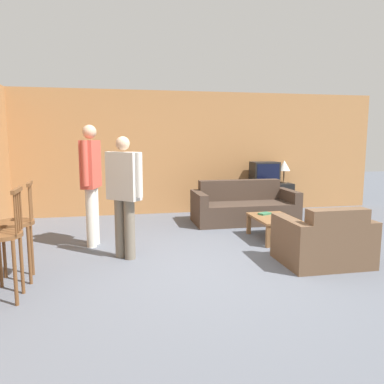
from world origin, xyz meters
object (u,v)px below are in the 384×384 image
Objects in this scene: armchair_near at (324,242)px; book_on_table at (265,214)px; couch_far at (244,208)px; tv_unit at (264,198)px; coffee_table at (274,220)px; person_by_counter at (124,191)px; bar_chair_mid at (17,229)px; bar_chair_near at (2,242)px; person_by_window at (91,178)px; tv at (265,173)px; table_lamp at (284,166)px.

book_on_table is (-0.21, 1.47, 0.10)m from armchair_near.
couch_far is 1.15m from tv_unit.
person_by_counter is at bearing -168.28° from coffee_table.
bar_chair_mid reaches higher than couch_far.
bar_chair_near is 1.69m from person_by_counter.
coffee_table is 0.50× the size of person_by_window.
armchair_near is 0.59× the size of person_by_window.
bar_chair_near is at bearing -155.42° from coffee_table.
armchair_near reaches higher than tv_unit.
bar_chair_near is at bearing -111.98° from person_by_window.
bar_chair_near reaches higher than coffee_table.
tv is 2.16m from book_on_table.
table_lamp is at bearing 61.62° from coffee_table.
couch_far is at bearing 94.14° from armchair_near.
bar_chair_near reaches higher than couch_far.
table_lamp is (0.46, 0.00, 0.68)m from tv_unit.
couch_far is 1.29m from tv.
armchair_near is at bearing -85.86° from couch_far.
bar_chair_near reaches higher than book_on_table.
person_by_window is at bearing 153.75° from armchair_near.
book_on_table is 2.83m from person_by_window.
person_by_counter is (0.46, -0.70, -0.11)m from person_by_window.
armchair_near is (0.19, -2.56, 0.00)m from couch_far.
tv is (4.28, 3.80, 0.27)m from bar_chair_near.
bar_chair_mid reaches higher than tv.
coffee_table is at bearing -108.32° from tv_unit.
armchair_near is 3.38m from person_by_window.
couch_far is 1.10m from book_on_table.
couch_far is 3.44× the size of tv.
bar_chair_mid is at bearing -159.43° from book_on_table.
couch_far is at bearing 38.04° from person_by_counter.
person_by_window is at bearing -150.94° from tv_unit.
tv is at bearing -90.00° from tv_unit.
person_by_counter is at bearing -142.93° from table_lamp.
armchair_near is (3.70, -0.16, -0.32)m from bar_chair_mid.
bar_chair_near is at bearing -152.06° from book_on_table.
tv is at bearing -179.62° from table_lamp.
tv_unit is 0.74× the size of person_by_counter.
armchair_near is 4.41× the size of book_on_table.
tv_unit is 0.82m from table_lamp.
couch_far is 2.57m from armchair_near.
tv_unit is at bearing 37.34° from bar_chair_mid.
bar_chair_near is 0.62× the size of person_by_window.
couch_far is 3.00m from person_by_counter.
person_by_window is (-2.77, -1.10, 0.74)m from couch_far.
table_lamp reaches higher than coffee_table.
bar_chair_mid is 3.72m from armchair_near.
couch_far is at bearing 21.74° from person_by_window.
person_by_window is at bearing 123.22° from person_by_counter.
person_by_window is at bearing -158.26° from couch_far.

